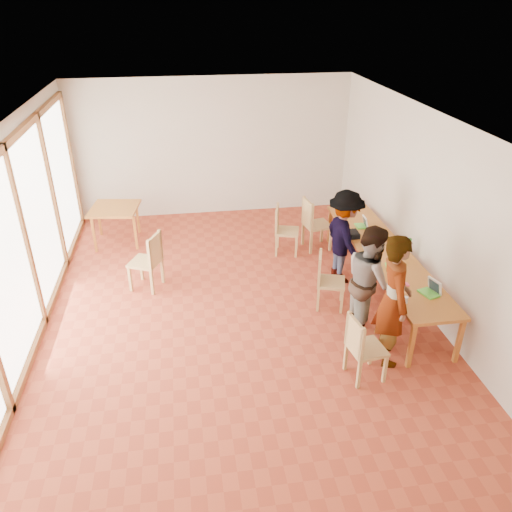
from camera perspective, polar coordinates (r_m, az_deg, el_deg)
The scene contains 25 objects.
ground at distance 8.11m, azimuth -2.41°, elevation -5.86°, with size 8.00×8.00×0.00m, color #A44127.
wall_back at distance 11.14m, azimuth -4.96°, elevation 12.21°, with size 6.00×0.10×3.00m, color beige.
wall_front at distance 4.11m, azimuth 3.90°, elevation -19.40°, with size 6.00×0.10×3.00m, color beige.
wall_right at distance 8.22m, azimuth 18.72°, elevation 4.95°, with size 0.10×8.00×3.00m, color beige.
window_wall at distance 7.69m, azimuth -25.13°, elevation 2.13°, with size 0.10×8.00×3.00m, color white.
ceiling at distance 6.90m, azimuth -2.93°, elevation 15.45°, with size 6.00×8.00×0.04m, color white.
communal_table at distance 8.46m, azimuth 14.43°, elevation 0.27°, with size 0.80×4.00×0.75m.
side_table at distance 10.28m, azimuth -15.86°, elevation 4.95°, with size 0.90×0.90×0.75m.
chair_near at distance 6.57m, azimuth 11.89°, elevation -9.62°, with size 0.50×0.50×0.50m.
chair_mid at distance 7.93m, azimuth 7.92°, elevation -2.15°, with size 0.54×0.54×0.49m.
chair_far at distance 9.53m, azimuth 2.98°, elevation 3.57°, with size 0.54×0.54×0.50m.
chair_empty at distance 9.70m, azimuth 6.46°, elevation 4.22°, with size 0.55×0.55×0.55m.
chair_spare at distance 8.49m, azimuth -12.01°, elevation 0.03°, with size 0.62×0.62×0.54m.
person_near at distance 6.79m, azimuth 15.42°, elevation -4.90°, with size 0.69×0.45×1.88m, color gray.
person_mid at distance 7.31m, azimuth 12.89°, elevation -2.83°, with size 0.83×0.65×1.71m, color gray.
person_far at distance 8.58m, azimuth 10.05°, elevation 2.13°, with size 1.07×0.62×1.66m, color gray.
laptop_near at distance 7.44m, azimuth 19.43°, elevation -3.65°, with size 0.29×0.31×0.22m.
laptop_mid at distance 7.94m, azimuth 15.66°, elevation -0.98°, with size 0.27×0.29×0.21m.
laptop_far at distance 9.21m, azimuth 12.10°, elevation 3.61°, with size 0.21×0.24×0.20m.
yellow_mug at distance 7.37m, azimuth 15.65°, elevation -3.42°, with size 0.13×0.13×0.10m, color yellow.
green_bottle at distance 8.38m, azimuth 17.06°, elevation 1.05°, with size 0.07×0.07×0.28m, color #1F7921.
clear_glass at distance 7.12m, azimuth 16.70°, elevation -4.82°, with size 0.07×0.07×0.09m, color silver.
condiment_cup at distance 8.24m, azimuth 15.75°, elevation -0.11°, with size 0.08×0.08×0.06m, color white.
pink_phone at distance 7.57m, azimuth 16.87°, elevation -3.11°, with size 0.05×0.10×0.01m, color #DD3D62.
black_pouch at distance 8.81m, azimuth 11.09°, elevation 2.48°, with size 0.16×0.26×0.09m, color black.
Camera 1 is at (-0.68, -6.70, 4.52)m, focal length 35.00 mm.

